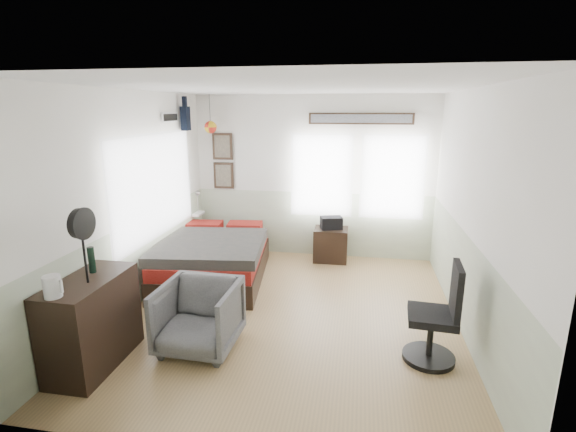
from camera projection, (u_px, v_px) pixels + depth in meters
name	position (u px, v px, depth m)	size (l,w,h in m)	color
ground_plane	(290.00, 314.00, 5.18)	(4.00, 4.50, 0.01)	#A07F53
room_shell	(287.00, 183.00, 4.97)	(4.02, 4.52, 2.71)	silver
wall_decor	(243.00, 133.00, 6.71)	(3.55, 1.32, 1.44)	#3E2718
bed	(214.00, 259.00, 6.18)	(1.64, 2.17, 0.65)	black
dresser	(92.00, 322.00, 4.07)	(0.48, 1.00, 0.90)	black
armchair	(199.00, 317.00, 4.35)	(0.78, 0.80, 0.73)	slate
nightstand	(331.00, 244.00, 6.95)	(0.55, 0.44, 0.55)	black
task_chair	(438.00, 322.00, 4.12)	(0.52, 0.52, 1.04)	black
kettle	(52.00, 287.00, 3.56)	(0.17, 0.15, 0.19)	silver
bottle	(92.00, 260.00, 4.09)	(0.07, 0.07, 0.26)	black
stand_fan	(82.00, 225.00, 3.74)	(0.09, 0.30, 0.72)	black
black_bag	(331.00, 223.00, 6.86)	(0.34, 0.22, 0.20)	black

